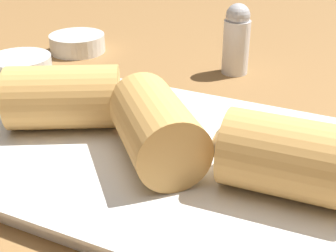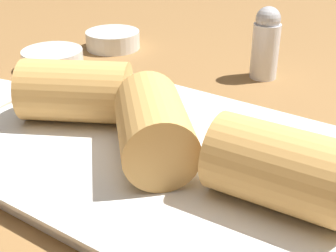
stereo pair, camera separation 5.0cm
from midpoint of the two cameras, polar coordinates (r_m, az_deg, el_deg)
table_surface at (r=40.59cm, az=-2.31°, el=-4.48°), size 180.00×140.00×2.00cm
serving_plate at (r=37.73cm, az=-3.80°, el=-4.07°), size 34.76×23.66×1.50cm
roll_front_left at (r=35.45cm, az=-5.95°, el=0.05°), size 10.40×10.60×5.45cm
roll_front_right at (r=41.54cm, az=-16.72°, el=3.24°), size 10.87×9.26×5.45cm
roll_back_left at (r=31.60cm, az=9.81°, el=-3.89°), size 10.48×5.85×5.45cm
dipping_bowl_near at (r=59.21cm, az=-19.96°, el=6.89°), size 7.43×7.43×2.37cm
dipping_bowl_far at (r=65.97cm, az=-13.19°, el=9.85°), size 7.43×7.43×2.37cm
salt_shaker at (r=56.04cm, az=5.80°, el=10.44°), size 3.15×3.15×8.37cm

